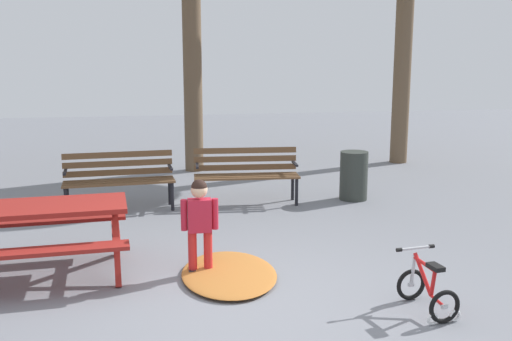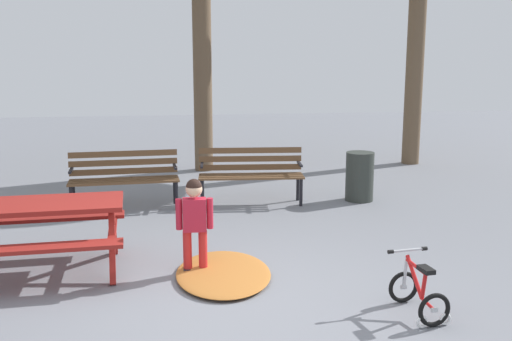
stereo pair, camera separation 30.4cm
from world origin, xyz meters
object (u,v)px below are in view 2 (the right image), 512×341
picnic_table (34,219)px  park_bench_left (251,171)px  park_bench_far_left (124,175)px  child_standing (195,219)px  trash_bin (360,176)px  kids_bicycle (419,293)px

picnic_table → park_bench_left: size_ratio=1.15×
park_bench_far_left → child_standing: size_ratio=1.60×
park_bench_left → child_standing: (-0.98, -2.92, 0.08)m
park_bench_far_left → trash_bin: size_ratio=2.11×
park_bench_far_left → park_bench_left: 1.91m
picnic_table → trash_bin: size_ratio=2.44×
child_standing → trash_bin: (2.70, 2.84, -0.21)m
park_bench_left → picnic_table: bearing=-134.2°
park_bench_left → trash_bin: bearing=-2.9°
picnic_table → park_bench_left: bearing=45.8°
park_bench_far_left → kids_bicycle: bearing=-55.8°
park_bench_left → child_standing: child_standing is taller
child_standing → trash_bin: child_standing is taller
kids_bicycle → park_bench_far_left: bearing=124.2°
park_bench_far_left → park_bench_left: (1.91, 0.05, 0.00)m
park_bench_far_left → trash_bin: 3.63m
park_bench_far_left → park_bench_left: same height
picnic_table → park_bench_far_left: park_bench_far_left is taller
picnic_table → trash_bin: 5.07m
park_bench_left → kids_bicycle: 4.33m
park_bench_far_left → child_standing: 3.02m
park_bench_left → kids_bicycle: park_bench_left is taller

